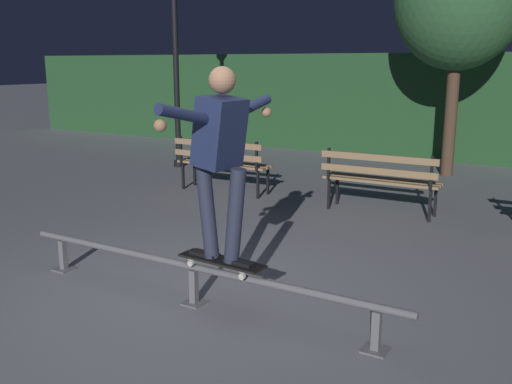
{
  "coord_description": "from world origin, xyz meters",
  "views": [
    {
      "loc": [
        2.81,
        -3.71,
        2.03
      ],
      "look_at": [
        0.15,
        0.77,
        0.85
      ],
      "focal_mm": 40.09,
      "sensor_mm": 36.0,
      "label": 1
    }
  ],
  "objects": [
    {
      "name": "skateboard",
      "position": [
        0.29,
        -0.03,
        0.44
      ],
      "size": [
        0.79,
        0.25,
        0.09
      ],
      "color": "black",
      "rests_on": "grind_rail"
    },
    {
      "name": "hedge_backdrop",
      "position": [
        0.0,
        9.07,
        1.12
      ],
      "size": [
        24.0,
        1.2,
        2.24
      ],
      "primitive_type": "cube",
      "color": "#234C28",
      "rests_on": "ground"
    },
    {
      "name": "skateboarder",
      "position": [
        0.3,
        -0.03,
        1.37
      ],
      "size": [
        0.63,
        1.41,
        1.56
      ],
      "color": "black",
      "rests_on": "skateboard"
    },
    {
      "name": "ground_plane",
      "position": [
        0.0,
        0.0,
        0.0
      ],
      "size": [
        90.0,
        90.0,
        0.0
      ],
      "primitive_type": "plane",
      "color": "slate"
    },
    {
      "name": "park_bench_leftmost",
      "position": [
        -2.22,
        3.68,
        0.54
      ],
      "size": [
        1.61,
        0.45,
        0.88
      ],
      "color": "black",
      "rests_on": "ground"
    },
    {
      "name": "park_bench_left_center",
      "position": [
        0.38,
        3.68,
        0.54
      ],
      "size": [
        1.61,
        0.45,
        0.88
      ],
      "color": "black",
      "rests_on": "ground"
    },
    {
      "name": "grind_rail",
      "position": [
        -0.0,
        -0.03,
        0.28
      ],
      "size": [
        3.82,
        0.18,
        0.36
      ],
      "color": "slate",
      "rests_on": "ground"
    },
    {
      "name": "lamp_post_left",
      "position": [
        -4.28,
        5.19,
        2.48
      ],
      "size": [
        0.32,
        0.32,
        3.9
      ],
      "color": "black",
      "rests_on": "ground"
    }
  ]
}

